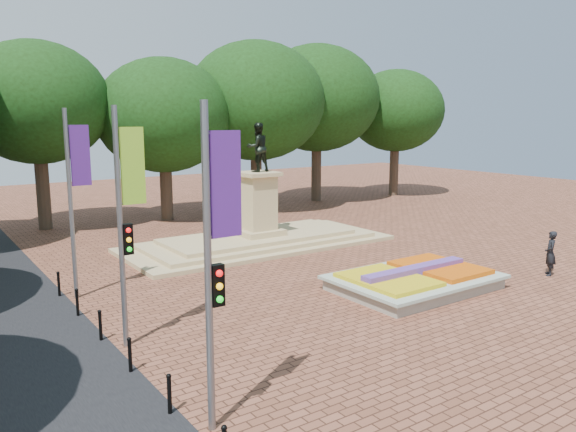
# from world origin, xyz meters

# --- Properties ---
(ground) EXTENTS (90.00, 90.00, 0.00)m
(ground) POSITION_xyz_m (0.00, 0.00, 0.00)
(ground) COLOR brown
(ground) RESTS_ON ground
(flower_bed) EXTENTS (6.30, 4.30, 0.91)m
(flower_bed) POSITION_xyz_m (1.03, -2.00, 0.38)
(flower_bed) COLOR gray
(flower_bed) RESTS_ON ground
(monument) EXTENTS (14.00, 6.00, 6.40)m
(monument) POSITION_xyz_m (0.00, 8.00, 0.88)
(monument) COLOR tan
(monument) RESTS_ON ground
(tree_row_back) EXTENTS (44.80, 8.80, 10.43)m
(tree_row_back) POSITION_xyz_m (2.33, 18.00, 6.67)
(tree_row_back) COLOR #3D2B21
(tree_row_back) RESTS_ON ground
(banner_poles) EXTENTS (0.88, 11.17, 7.00)m
(banner_poles) POSITION_xyz_m (-10.08, -1.31, 3.88)
(banner_poles) COLOR slate
(banner_poles) RESTS_ON ground
(bollard_row) EXTENTS (0.12, 13.12, 0.98)m
(bollard_row) POSITION_xyz_m (-10.70, -1.50, 0.53)
(bollard_row) COLOR black
(bollard_row) RESTS_ON ground
(pedestrian) EXTENTS (0.83, 0.80, 1.92)m
(pedestrian) POSITION_xyz_m (7.22, -3.94, 0.96)
(pedestrian) COLOR black
(pedestrian) RESTS_ON ground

